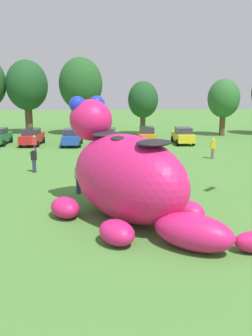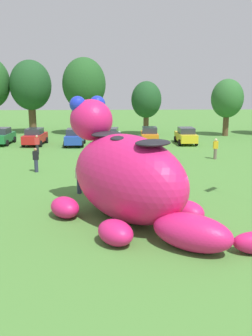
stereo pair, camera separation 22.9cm
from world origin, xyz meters
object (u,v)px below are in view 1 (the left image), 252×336
car_red (32,137)px  car_silver (108,136)px  car_orange (146,135)px  car_blue (72,137)px  car_yellow (183,136)px  spectator_mid_field (34,160)px  giant_inflatable_creature (128,176)px  spectator_wandering (34,145)px  spectator_far_side (78,179)px  spectator_near_inflatable (213,149)px  spectator_by_cars (136,151)px

car_red → car_silver: same height
car_red → car_orange: (11.79, 0.68, 0.00)m
car_red → car_blue: 4.12m
car_yellow → spectator_mid_field: size_ratio=2.40×
giant_inflatable_creature → spectator_wandering: bearing=114.1°
spectator_wandering → spectator_far_side: bearing=-68.6°
car_blue → car_orange: bearing=8.6°
car_red → spectator_mid_field: (2.55, -12.09, -0.01)m
car_silver → spectator_near_inflatable: size_ratio=2.50×
car_silver → spectator_near_inflatable: car_silver is taller
car_red → car_yellow: same height
car_blue → spectator_far_side: size_ratio=2.40×
spectator_near_inflatable → spectator_wandering: same height
car_yellow → spectator_near_inflatable: size_ratio=2.40×
giant_inflatable_creature → car_orange: bearing=81.6°
car_yellow → spectator_mid_field: (-13.00, -12.22, -0.01)m
car_orange → spectator_far_side: bearing=-107.8°
car_orange → spectator_by_cars: bearing=-101.1°
spectator_far_side → car_silver: bearing=84.4°
car_blue → car_silver: bearing=9.2°
car_yellow → car_red: bearing=-179.5°
spectator_wandering → spectator_far_side: (4.71, -12.05, 0.00)m
car_blue → spectator_by_cars: size_ratio=2.40×
car_silver → spectator_mid_field: 13.23m
car_yellow → spectator_near_inflatable: car_yellow is taller
spectator_by_cars → spectator_far_side: bearing=-114.6°
car_silver → spectator_far_side: 17.54m
car_blue → car_silver: same height
spectator_by_cars → car_red: bearing=138.6°
car_orange → car_yellow: 3.80m
car_red → car_silver: bearing=0.8°
car_red → car_silver: size_ratio=0.98×
giant_inflatable_creature → spectator_by_cars: 12.81m
car_yellow → car_blue: bearing=-176.9°
car_yellow → spectator_by_cars: 10.53m
car_blue → spectator_by_cars: (5.84, -8.28, -0.01)m
spectator_near_inflatable → spectator_wandering: (-15.04, 2.73, 0.00)m
giant_inflatable_creature → car_blue: (-4.41, 20.96, -1.11)m
car_blue → car_yellow: 11.47m
car_orange → spectator_near_inflatable: bearing=-62.5°
spectator_far_side → giant_inflatable_creature: bearing=-58.4°
spectator_mid_field → car_blue: bearing=82.4°
car_blue → spectator_far_side: (1.90, -16.87, -0.01)m
car_red → car_orange: bearing=3.3°
car_blue → spectator_wandering: (-2.81, -4.83, -0.01)m
car_red → spectator_far_side: size_ratio=2.45×
giant_inflatable_creature → spectator_mid_field: (-5.96, 9.36, -1.12)m
car_red → spectator_near_inflatable: bearing=-26.2°
spectator_wandering → car_silver: bearing=40.2°
car_red → spectator_wandering: (1.28, -5.31, -0.01)m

